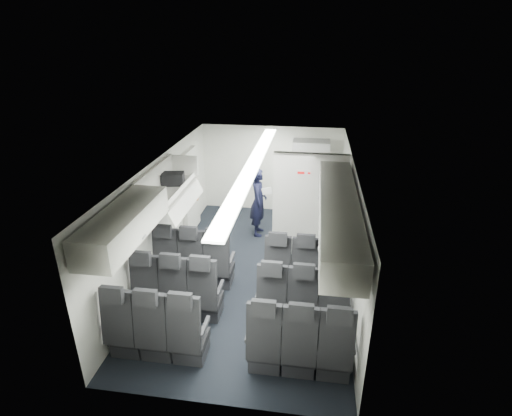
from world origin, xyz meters
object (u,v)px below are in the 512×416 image
(seat_row_mid, at_px, (239,300))
(seat_row_front, at_px, (248,268))
(boarding_door, at_px, (190,191))
(carry_on_bag, at_px, (173,179))
(galley_unit, at_px, (309,180))
(flight_attendant, at_px, (258,202))
(seat_row_rear, at_px, (226,340))

(seat_row_mid, bearing_deg, seat_row_front, 90.00)
(boarding_door, bearing_deg, seat_row_mid, -61.23)
(carry_on_bag, bearing_deg, seat_row_front, -31.37)
(seat_row_mid, bearing_deg, galley_unit, 77.12)
(seat_row_mid, relative_size, flight_attendant, 2.17)
(seat_row_front, relative_size, seat_row_mid, 1.00)
(seat_row_front, relative_size, flight_attendant, 2.17)
(seat_row_rear, height_order, galley_unit, galley_unit)
(seat_row_mid, bearing_deg, flight_attendant, 92.33)
(galley_unit, bearing_deg, seat_row_front, -106.28)
(flight_attendant, bearing_deg, galley_unit, -47.44)
(seat_row_front, xyz_separation_m, flight_attendant, (-0.12, 2.13, 0.37))
(seat_row_rear, distance_m, galley_unit, 5.17)
(seat_row_front, distance_m, seat_row_mid, 0.90)
(seat_row_rear, bearing_deg, seat_row_front, 90.00)
(boarding_door, bearing_deg, seat_row_front, -51.84)
(flight_attendant, xyz_separation_m, carry_on_bag, (-1.32, -1.56, 1.01))
(galley_unit, height_order, boarding_door, galley_unit)
(flight_attendant, distance_m, carry_on_bag, 2.28)
(seat_row_rear, relative_size, flight_attendant, 2.17)
(seat_row_mid, xyz_separation_m, flight_attendant, (-0.12, 3.03, 0.37))
(seat_row_rear, height_order, boarding_door, boarding_door)
(galley_unit, bearing_deg, carry_on_bag, -131.73)
(seat_row_front, distance_m, galley_unit, 3.43)
(boarding_door, relative_size, flight_attendant, 1.21)
(seat_row_mid, distance_m, carry_on_bag, 2.48)
(seat_row_mid, bearing_deg, boarding_door, 118.77)
(seat_row_rear, distance_m, boarding_door, 4.25)
(boarding_door, distance_m, carry_on_bag, 1.73)
(seat_row_mid, relative_size, seat_row_rear, 1.00)
(seat_row_front, height_order, seat_row_rear, same)
(seat_row_rear, height_order, carry_on_bag, carry_on_bag)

